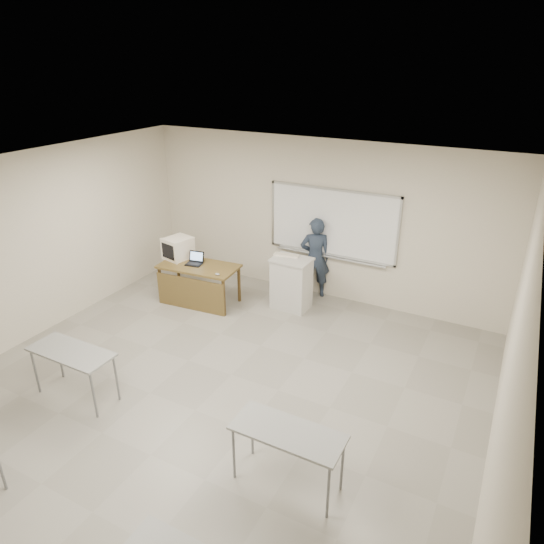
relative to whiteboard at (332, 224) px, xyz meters
The scene contains 10 objects.
floor 4.25m from the whiteboard, 94.32° to the right, with size 7.00×8.00×0.01m, color gray.
whiteboard is the anchor object (origin of this frame).
student_desks 5.39m from the whiteboard, 93.23° to the right, with size 4.40×2.20×0.73m.
instructor_desk 2.71m from the whiteboard, 144.39° to the right, with size 1.46×0.73×0.75m.
podium 1.33m from the whiteboard, 120.02° to the right, with size 0.70×0.51×0.98m.
crt_monitor 2.94m from the whiteboard, 154.59° to the right, with size 0.44×0.49×0.42m.
laptop 2.63m from the whiteboard, 148.53° to the right, with size 0.29×0.27×0.22m.
mouse 2.29m from the whiteboard, 134.04° to the right, with size 0.09×0.06×0.04m, color #92949A.
keyboard 1.03m from the whiteboard, 130.80° to the right, with size 0.45×0.15×0.03m, color silver.
presenter 0.75m from the whiteboard, 160.45° to the right, with size 0.58×0.38×1.58m, color black.
Camera 1 is at (3.29, -4.04, 4.29)m, focal length 32.00 mm.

